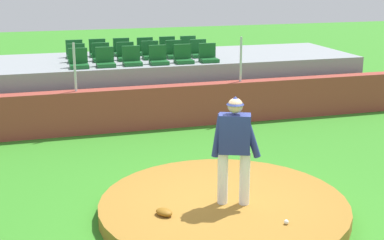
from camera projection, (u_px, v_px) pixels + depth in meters
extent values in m
plane|color=#328122|center=(223.00, 214.00, 9.09)|extent=(60.00, 60.00, 0.00)
cylinder|color=olive|center=(223.00, 207.00, 9.06)|extent=(4.16, 4.16, 0.23)
cylinder|color=white|center=(223.00, 178.00, 8.84)|extent=(0.17, 0.17, 0.88)
cylinder|color=white|center=(245.00, 179.00, 8.80)|extent=(0.17, 0.17, 0.88)
cube|color=navy|center=(235.00, 134.00, 8.62)|extent=(0.56, 0.43, 0.64)
cylinder|color=navy|center=(218.00, 135.00, 8.65)|extent=(0.24, 0.18, 0.72)
cylinder|color=navy|center=(251.00, 136.00, 8.60)|extent=(0.35, 0.22, 0.71)
sphere|color=tan|center=(235.00, 106.00, 8.49)|extent=(0.24, 0.24, 0.24)
cone|color=navy|center=(235.00, 100.00, 8.47)|extent=(0.36, 0.36, 0.13)
sphere|color=white|center=(286.00, 222.00, 8.19)|extent=(0.07, 0.07, 0.07)
ellipsoid|color=#8A5816|center=(164.00, 212.00, 8.48)|extent=(0.34, 0.36, 0.11)
cube|color=#963C31|center=(154.00, 107.00, 13.92)|extent=(14.61, 0.40, 1.09)
cylinder|color=silver|center=(75.00, 67.00, 13.09)|extent=(0.06, 0.06, 1.18)
cylinder|color=silver|center=(241.00, 59.00, 14.25)|extent=(0.06, 0.06, 1.18)
cube|color=gray|center=(138.00, 83.00, 15.88)|extent=(12.81, 3.37, 1.49)
cube|color=#175825|center=(79.00, 66.00, 14.05)|extent=(0.48, 0.44, 0.10)
cube|color=#175825|center=(78.00, 56.00, 14.15)|extent=(0.48, 0.08, 0.40)
cube|color=#175825|center=(106.00, 65.00, 14.25)|extent=(0.48, 0.44, 0.10)
cube|color=#175825|center=(105.00, 54.00, 14.35)|extent=(0.48, 0.08, 0.40)
cube|color=#175825|center=(132.00, 63.00, 14.46)|extent=(0.48, 0.44, 0.10)
cube|color=#175825|center=(131.00, 53.00, 14.56)|extent=(0.48, 0.08, 0.40)
cube|color=#175825|center=(159.00, 63.00, 14.60)|extent=(0.48, 0.44, 0.10)
cube|color=#175825|center=(157.00, 52.00, 14.70)|extent=(0.48, 0.08, 0.40)
cube|color=#175825|center=(184.00, 61.00, 14.79)|extent=(0.48, 0.44, 0.10)
cube|color=#175825|center=(182.00, 51.00, 14.89)|extent=(0.48, 0.08, 0.40)
cube|color=#175825|center=(209.00, 60.00, 14.98)|extent=(0.48, 0.44, 0.10)
cube|color=#175825|center=(207.00, 50.00, 15.08)|extent=(0.48, 0.08, 0.40)
cube|color=#175825|center=(77.00, 61.00, 14.89)|extent=(0.48, 0.44, 0.10)
cube|color=#175825|center=(76.00, 51.00, 14.99)|extent=(0.48, 0.08, 0.40)
cube|color=#175825|center=(102.00, 60.00, 15.08)|extent=(0.48, 0.44, 0.10)
cube|color=#175825|center=(101.00, 50.00, 15.18)|extent=(0.48, 0.08, 0.40)
cube|color=#175825|center=(126.00, 59.00, 15.23)|extent=(0.48, 0.44, 0.10)
cube|color=#175825|center=(125.00, 49.00, 15.33)|extent=(0.48, 0.08, 0.40)
cube|color=#175825|center=(152.00, 57.00, 15.48)|extent=(0.48, 0.44, 0.10)
cube|color=#175825|center=(150.00, 48.00, 15.58)|extent=(0.48, 0.08, 0.40)
cube|color=#175825|center=(175.00, 56.00, 15.64)|extent=(0.48, 0.44, 0.10)
cube|color=#175825|center=(174.00, 47.00, 15.73)|extent=(0.48, 0.08, 0.40)
cube|color=#175825|center=(200.00, 55.00, 15.81)|extent=(0.48, 0.44, 0.10)
cube|color=#175825|center=(198.00, 46.00, 15.91)|extent=(0.48, 0.08, 0.40)
cube|color=#175825|center=(75.00, 56.00, 15.71)|extent=(0.48, 0.44, 0.10)
cube|color=#175825|center=(74.00, 47.00, 15.81)|extent=(0.48, 0.08, 0.40)
cube|color=#175825|center=(98.00, 55.00, 15.92)|extent=(0.48, 0.44, 0.10)
cube|color=#175825|center=(97.00, 46.00, 16.02)|extent=(0.48, 0.08, 0.40)
cube|color=#175825|center=(122.00, 54.00, 16.12)|extent=(0.48, 0.44, 0.10)
cube|color=#175825|center=(121.00, 45.00, 16.22)|extent=(0.48, 0.08, 0.40)
cube|color=#175825|center=(146.00, 53.00, 16.27)|extent=(0.48, 0.44, 0.10)
cube|color=#175825|center=(145.00, 44.00, 16.37)|extent=(0.48, 0.08, 0.40)
cube|color=#175825|center=(169.00, 52.00, 16.49)|extent=(0.48, 0.44, 0.10)
cube|color=#175825|center=(167.00, 43.00, 16.59)|extent=(0.48, 0.08, 0.40)
cube|color=#175825|center=(190.00, 51.00, 16.64)|extent=(0.48, 0.44, 0.10)
cube|color=#175825|center=(188.00, 42.00, 16.74)|extent=(0.48, 0.08, 0.40)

